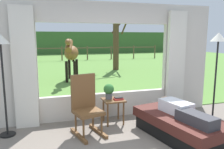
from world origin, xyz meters
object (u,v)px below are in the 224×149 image
object	(u,v)px
rocking_chair	(86,105)
book_stack	(118,98)
recliner_sofa	(180,126)
potted_plant	(109,90)
reclining_person	(182,111)
floor_lamp_right	(218,51)
horse	(71,53)
floor_lamp_left	(1,54)
side_table	(113,104)
pasture_tree	(116,38)

from	to	relation	value
rocking_chair	book_stack	distance (m)	0.78
recliner_sofa	potted_plant	xyz separation A→B (m)	(-1.03, 1.07, 0.48)
reclining_person	floor_lamp_right	world-z (taller)	floor_lamp_right
book_stack	floor_lamp_right	size ratio (longest dim) A/B	0.11
horse	book_stack	bearing A→B (deg)	107.99
horse	reclining_person	bearing A→B (deg)	115.38
reclining_person	potted_plant	world-z (taller)	potted_plant
potted_plant	floor_lamp_left	distance (m)	2.14
side_table	floor_lamp_right	size ratio (longest dim) A/B	0.27
reclining_person	pasture_tree	distance (m)	8.69
floor_lamp_right	horse	xyz separation A→B (m)	(-2.35, 5.43, -0.38)
recliner_sofa	horse	size ratio (longest dim) A/B	1.01
reclining_person	floor_lamp_left	xyz separation A→B (m)	(-3.01, 1.04, 0.99)
floor_lamp_right	potted_plant	bearing A→B (deg)	163.62
horse	pasture_tree	world-z (taller)	pasture_tree
recliner_sofa	floor_lamp_right	bearing A→B (deg)	10.11
floor_lamp_left	pasture_tree	distance (m)	8.69
floor_lamp_right	horse	distance (m)	5.93
recliner_sofa	floor_lamp_right	xyz separation A→B (m)	(1.11, 0.44, 1.31)
book_stack	floor_lamp_right	world-z (taller)	floor_lamp_right
reclining_person	book_stack	bearing A→B (deg)	119.30
book_stack	recliner_sofa	bearing A→B (deg)	-47.75
potted_plant	horse	world-z (taller)	horse
horse	potted_plant	bearing A→B (deg)	106.08
potted_plant	horse	distance (m)	4.83
side_table	book_stack	xyz separation A→B (m)	(0.09, -0.06, 0.12)
side_table	book_stack	world-z (taller)	book_stack
reclining_person	book_stack	xyz separation A→B (m)	(-0.86, 0.99, 0.02)
recliner_sofa	book_stack	world-z (taller)	book_stack
rocking_chair	pasture_tree	bearing A→B (deg)	53.93
horse	pasture_tree	distance (m)	3.80
side_table	floor_lamp_left	world-z (taller)	floor_lamp_left
rocking_chair	floor_lamp_left	size ratio (longest dim) A/B	0.60
recliner_sofa	pasture_tree	distance (m)	8.70
side_table	potted_plant	size ratio (longest dim) A/B	1.63
rocking_chair	book_stack	world-z (taller)	rocking_chair
recliner_sofa	rocking_chair	distance (m)	1.76
book_stack	horse	bearing A→B (deg)	94.42
floor_lamp_right	floor_lamp_left	bearing A→B (deg)	172.34
recliner_sofa	floor_lamp_left	xyz separation A→B (m)	(-3.01, 0.99, 1.29)
potted_plant	book_stack	size ratio (longest dim) A/B	1.59
potted_plant	pasture_tree	distance (m)	7.85
potted_plant	book_stack	bearing A→B (deg)	-36.17
book_stack	pasture_tree	bearing A→B (deg)	72.48
rocking_chair	pasture_tree	distance (m)	8.43
reclining_person	pasture_tree	xyz separation A→B (m)	(1.50, 8.47, 1.26)
potted_plant	reclining_person	bearing A→B (deg)	-47.40
rocking_chair	book_stack	size ratio (longest dim) A/B	5.56
rocking_chair	potted_plant	distance (m)	0.70
floor_lamp_right	book_stack	bearing A→B (deg)	165.63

